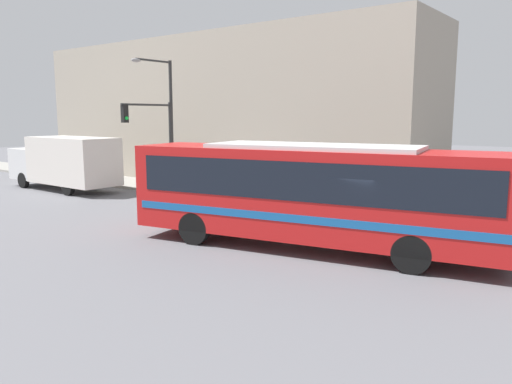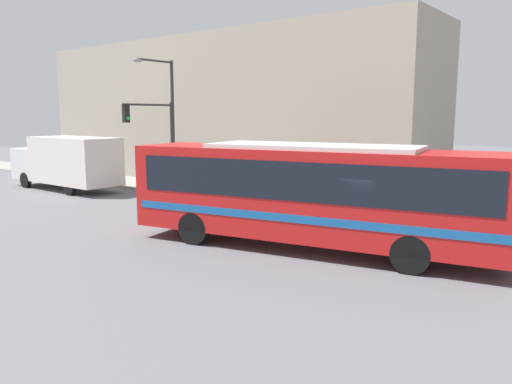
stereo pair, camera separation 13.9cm
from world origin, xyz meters
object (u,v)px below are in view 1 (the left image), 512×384
(delivery_truck, at_px, (65,161))
(fire_hydrant, at_px, (314,201))
(street_lamp, at_px, (166,114))
(city_bus, at_px, (312,189))
(pedestrian_mid_block, at_px, (312,187))
(traffic_light_pole, at_px, (153,130))
(parking_meter, at_px, (250,182))
(pedestrian_near_corner, at_px, (297,183))

(delivery_truck, relative_size, fire_hydrant, 10.57)
(street_lamp, bearing_deg, delivery_truck, 116.62)
(city_bus, bearing_deg, fire_hydrant, 18.86)
(fire_hydrant, relative_size, pedestrian_mid_block, 0.47)
(traffic_light_pole, bearing_deg, street_lamp, -0.06)
(parking_meter, bearing_deg, delivery_truck, 104.44)
(city_bus, height_order, pedestrian_near_corner, city_bus)
(city_bus, distance_m, traffic_light_pole, 13.10)
(parking_meter, bearing_deg, fire_hydrant, -90.00)
(pedestrian_near_corner, bearing_deg, street_lamp, 97.41)
(city_bus, relative_size, pedestrian_mid_block, 7.67)
(street_lamp, bearing_deg, parking_meter, -88.88)
(street_lamp, height_order, pedestrian_near_corner, street_lamp)
(city_bus, height_order, fire_hydrant, city_bus)
(parking_meter, distance_m, pedestrian_mid_block, 3.03)
(fire_hydrant, height_order, traffic_light_pole, traffic_light_pole)
(delivery_truck, distance_m, street_lamp, 6.72)
(pedestrian_near_corner, height_order, pedestrian_mid_block, pedestrian_near_corner)
(parking_meter, bearing_deg, pedestrian_near_corner, -66.66)
(traffic_light_pole, xyz_separation_m, pedestrian_near_corner, (1.93, -7.71, -2.37))
(fire_hydrant, distance_m, street_lamp, 9.98)
(fire_hydrant, height_order, street_lamp, street_lamp)
(fire_hydrant, relative_size, parking_meter, 0.56)
(fire_hydrant, xyz_separation_m, pedestrian_mid_block, (0.93, 0.70, 0.43))
(parking_meter, distance_m, street_lamp, 6.52)
(pedestrian_near_corner, relative_size, pedestrian_mid_block, 1.15)
(street_lamp, bearing_deg, traffic_light_pole, 179.94)
(delivery_truck, distance_m, pedestrian_mid_block, 14.56)
(street_lamp, bearing_deg, pedestrian_mid_block, -83.02)
(parking_meter, height_order, pedestrian_near_corner, pedestrian_near_corner)
(traffic_light_pole, height_order, street_lamp, street_lamp)
(traffic_light_pole, height_order, pedestrian_near_corner, traffic_light_pole)
(fire_hydrant, distance_m, parking_meter, 3.62)
(traffic_light_pole, distance_m, pedestrian_mid_block, 9.10)
(pedestrian_mid_block, bearing_deg, street_lamp, 96.98)
(traffic_light_pole, bearing_deg, city_bus, -109.14)
(street_lamp, relative_size, pedestrian_mid_block, 4.40)
(pedestrian_near_corner, bearing_deg, traffic_light_pole, 104.04)
(street_lamp, xyz_separation_m, pedestrian_mid_block, (1.04, -8.52, -3.37))
(delivery_truck, height_order, pedestrian_mid_block, delivery_truck)
(city_bus, distance_m, parking_meter, 8.55)
(street_lamp, distance_m, pedestrian_mid_block, 9.22)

